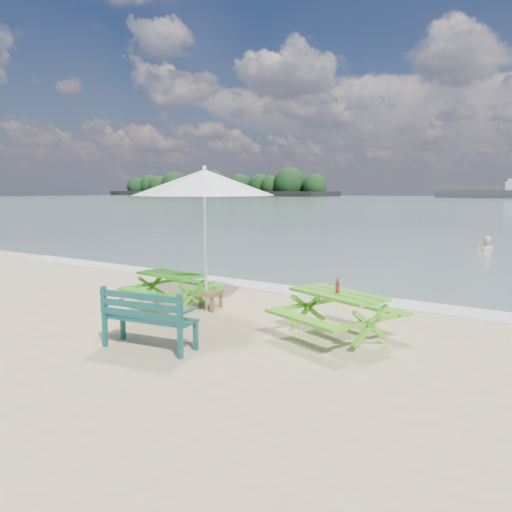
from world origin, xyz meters
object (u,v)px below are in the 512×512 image
Objects in this scene: picnic_table_right at (337,316)px; swimmer at (485,259)px; park_bench at (150,330)px; side_table at (206,300)px; beer_bottle at (337,288)px; picnic_table_left at (171,291)px; patio_umbrella at (205,183)px.

picnic_table_right reaches higher than swimmer.
park_bench is 2.55m from side_table.
swimmer is at bearing 77.56° from side_table.
beer_bottle is 13.95m from swimmer.
beer_bottle is at bearing 42.99° from park_bench.
picnic_table_left is 1.16× the size of park_bench.
picnic_table_right is at bearing -6.80° from side_table.
swimmer is (3.71, 13.73, -0.67)m from picnic_table_left.
patio_umbrella reaches higher than swimmer.
picnic_table_left is at bearing 177.29° from beer_bottle.
park_bench is 16.05m from swimmer.
patio_umbrella is 14.12m from swimmer.
patio_umbrella reaches higher than picnic_table_left.
beer_bottle reaches higher than picnic_table_right.
picnic_table_left is at bearing -105.11° from swimmer.
park_bench is at bearing -69.74° from patio_umbrella.
patio_umbrella is at bearing 173.20° from picnic_table_right.
patio_umbrella is at bearing 110.26° from park_bench.
park_bench reaches higher than picnic_table_left.
side_table is at bearing 173.20° from picnic_table_right.
picnic_table_left is 3.74m from picnic_table_right.
swimmer is (2.98, 13.50, -2.85)m from patio_umbrella.
park_bench is at bearing -53.42° from picnic_table_left.
picnic_table_right is 13.88m from swimmer.
beer_bottle is at bearing -7.54° from patio_umbrella.
picnic_table_right is (3.74, -0.14, 0.03)m from picnic_table_left.
patio_umbrella is at bearing 172.46° from beer_bottle.
picnic_table_right is 1.44× the size of park_bench.
side_table is 2.67× the size of beer_bottle.
beer_bottle is at bearing -89.82° from swimmer.
patio_umbrella reaches higher than side_table.
picnic_table_left is 2.31m from patio_umbrella.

